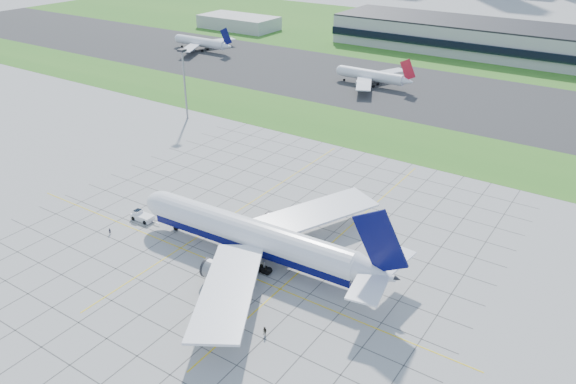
# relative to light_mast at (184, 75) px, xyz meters

# --- Properties ---
(ground) EXTENTS (1400.00, 1400.00, 0.00)m
(ground) POSITION_rel_light_mast_xyz_m (70.00, -65.00, -16.18)
(ground) COLOR #9D9D97
(ground) RESTS_ON ground
(grass_median) EXTENTS (700.00, 35.00, 0.04)m
(grass_median) POSITION_rel_light_mast_xyz_m (70.00, 25.00, -16.16)
(grass_median) COLOR #2D6C1E
(grass_median) RESTS_ON ground
(asphalt_taxiway) EXTENTS (700.00, 75.00, 0.04)m
(asphalt_taxiway) POSITION_rel_light_mast_xyz_m (70.00, 80.00, -16.15)
(asphalt_taxiway) COLOR #383838
(asphalt_taxiway) RESTS_ON ground
(grass_far) EXTENTS (700.00, 145.00, 0.04)m
(grass_far) POSITION_rel_light_mast_xyz_m (70.00, 190.00, -16.16)
(grass_far) COLOR #2D6C1E
(grass_far) RESTS_ON ground
(apron_markings) EXTENTS (120.00, 130.00, 0.03)m
(apron_markings) POSITION_rel_light_mast_xyz_m (70.43, -53.91, -16.17)
(apron_markings) COLOR #474744
(apron_markings) RESTS_ON ground
(service_block) EXTENTS (50.00, 25.00, 8.00)m
(service_block) POSITION_rel_light_mast_xyz_m (-90.00, 145.00, -12.18)
(service_block) COLOR #B7B7B2
(service_block) RESTS_ON ground
(light_mast) EXTENTS (2.50, 2.50, 25.60)m
(light_mast) POSITION_rel_light_mast_xyz_m (0.00, 0.00, 0.00)
(light_mast) COLOR gray
(light_mast) RESTS_ON ground
(airliner) EXTENTS (66.69, 67.49, 20.98)m
(airliner) POSITION_rel_light_mast_xyz_m (76.62, -60.77, -10.44)
(airliner) COLOR white
(airliner) RESTS_ON ground
(pushback_tug) EXTENTS (8.68, 3.25, 2.40)m
(pushback_tug) POSITION_rel_light_mast_xyz_m (42.75, -62.75, -15.11)
(pushback_tug) COLOR white
(pushback_tug) RESTS_ON ground
(crew_near) EXTENTS (0.60, 0.68, 1.58)m
(crew_near) POSITION_rel_light_mast_xyz_m (41.54, -71.89, -15.39)
(crew_near) COLOR black
(crew_near) RESTS_ON ground
(crew_far) EXTENTS (0.96, 0.79, 1.83)m
(crew_far) POSITION_rel_light_mast_xyz_m (93.56, -80.10, -15.27)
(crew_far) COLOR #29261B
(crew_far) RESTS_ON ground
(distant_jet_0) EXTENTS (37.95, 42.66, 14.08)m
(distant_jet_0) POSITION_rel_light_mast_xyz_m (-68.92, 85.77, -11.70)
(distant_jet_0) COLOR white
(distant_jet_0) RESTS_ON ground
(distant_jet_1) EXTENTS (35.14, 42.66, 14.08)m
(distant_jet_1) POSITION_rel_light_mast_xyz_m (38.18, 76.62, -11.70)
(distant_jet_1) COLOR white
(distant_jet_1) RESTS_ON ground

